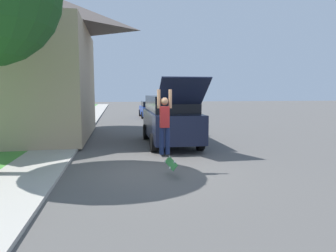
% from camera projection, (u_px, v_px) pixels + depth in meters
% --- Properties ---
extents(ground_plane, '(120.00, 120.00, 0.00)m').
position_uv_depth(ground_plane, '(157.00, 171.00, 8.88)').
color(ground_plane, '#54514F').
extents(sidewalk, '(1.80, 80.00, 0.10)m').
position_uv_depth(sidewalk, '(65.00, 140.00, 14.16)').
color(sidewalk, '#ADA89E').
rests_on(sidewalk, ground_plane).
extents(lawn_tree_far, '(3.65, 3.65, 6.69)m').
position_uv_depth(lawn_tree_far, '(63.00, 49.00, 18.15)').
color(lawn_tree_far, brown).
rests_on(lawn_tree_far, lawn).
extents(suv_parked, '(2.10, 5.81, 2.82)m').
position_uv_depth(suv_parked, '(170.00, 118.00, 13.20)').
color(suv_parked, black).
rests_on(suv_parked, ground_plane).
extents(car_down_street, '(1.86, 4.56, 1.45)m').
position_uv_depth(car_down_street, '(150.00, 109.00, 27.12)').
color(car_down_street, navy).
rests_on(car_down_street, ground_plane).
extents(skateboarder, '(0.41, 0.21, 1.82)m').
position_uv_depth(skateboarder, '(165.00, 121.00, 8.32)').
color(skateboarder, '#192347').
rests_on(skateboarder, ground_plane).
extents(skateboard, '(0.27, 0.81, 0.29)m').
position_uv_depth(skateboard, '(171.00, 163.00, 8.26)').
color(skateboard, '#337F3D').
rests_on(skateboard, ground_plane).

